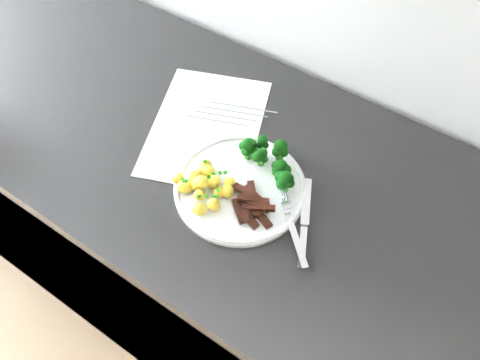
% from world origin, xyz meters
% --- Properties ---
extents(counter, '(2.41, 0.60, 0.90)m').
position_xyz_m(counter, '(-0.02, 1.67, 0.45)').
color(counter, black).
rests_on(counter, ground).
extents(recipe_paper, '(0.32, 0.37, 0.00)m').
position_xyz_m(recipe_paper, '(-0.11, 1.72, 0.91)').
color(recipe_paper, white).
rests_on(recipe_paper, counter).
extents(plate, '(0.25, 0.25, 0.01)m').
position_xyz_m(plate, '(0.04, 1.63, 0.91)').
color(plate, white).
rests_on(plate, counter).
extents(broccoli, '(0.14, 0.09, 0.06)m').
position_xyz_m(broccoli, '(0.07, 1.69, 0.95)').
color(broccoli, '#246F1C').
rests_on(broccoli, plate).
extents(potatoes, '(0.12, 0.11, 0.04)m').
position_xyz_m(potatoes, '(-0.01, 1.59, 0.93)').
color(potatoes, '#FDE84B').
rests_on(potatoes, plate).
extents(beef_strips, '(0.10, 0.09, 0.03)m').
position_xyz_m(beef_strips, '(0.08, 1.60, 0.92)').
color(beef_strips, black).
rests_on(beef_strips, plate).
extents(fork, '(0.13, 0.13, 0.02)m').
position_xyz_m(fork, '(0.17, 1.60, 0.92)').
color(fork, silver).
rests_on(fork, plate).
extents(knife, '(0.09, 0.17, 0.02)m').
position_xyz_m(knife, '(0.19, 1.61, 0.91)').
color(knife, silver).
rests_on(knife, plate).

